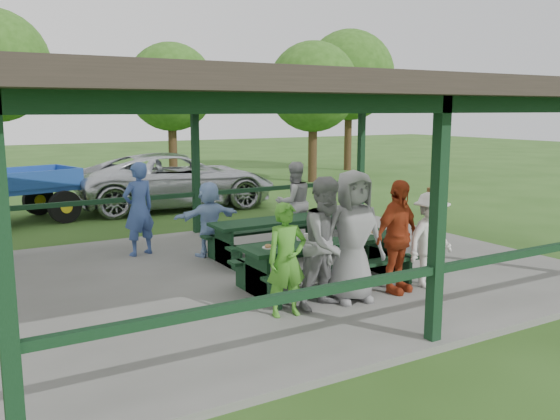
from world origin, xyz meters
TOP-DOWN VIEW (x-y plane):
  - ground at (0.00, 0.00)m, footprint 90.00×90.00m
  - concrete_slab at (0.00, 0.00)m, footprint 10.00×8.00m
  - pavilion_structure at (0.00, 0.00)m, footprint 10.60×8.60m
  - picnic_table_near at (0.15, -1.20)m, footprint 2.84×1.39m
  - picnic_table_far at (0.42, 0.80)m, footprint 2.63×1.39m
  - table_setting at (0.20, -1.17)m, footprint 2.38×0.45m
  - contestant_green at (-1.12, -2.11)m, footprint 0.63×0.46m
  - contestant_grey_left at (-0.43, -2.11)m, footprint 1.05×0.89m
  - contestant_grey_mid at (0.06, -2.06)m, footprint 1.06×0.78m
  - contestant_red at (0.92, -2.07)m, footprint 1.12×0.68m
  - contestant_white_fedora at (1.57, -2.14)m, footprint 1.09×0.74m
  - spectator_lblue at (-0.65, 1.59)m, footprint 1.38×0.50m
  - spectator_blue at (-1.82, 2.34)m, footprint 0.76×0.60m
  - spectator_grey at (1.41, 1.77)m, footprint 0.88×0.71m
  - pickup_truck at (1.10, 8.00)m, footprint 6.20×3.30m
  - farm_trailer at (-3.51, 7.69)m, footprint 4.36×2.51m
  - tree_mid at (3.55, 14.90)m, footprint 3.63×3.63m
  - tree_right at (8.20, 11.29)m, footprint 3.61×3.61m
  - tree_far_right at (12.34, 14.41)m, footprint 4.29×4.29m

SIDE VIEW (x-z plane):
  - ground at x=0.00m, z-range 0.00..0.00m
  - concrete_slab at x=0.00m, z-range 0.00..0.10m
  - picnic_table_far at x=0.42m, z-range 0.20..0.95m
  - picnic_table_near at x=0.15m, z-range 0.21..0.96m
  - farm_trailer at x=-3.51m, z-range -0.01..1.50m
  - pickup_truck at x=1.10m, z-range 0.00..1.66m
  - spectator_lblue at x=-0.65m, z-range 0.10..1.57m
  - table_setting at x=0.20m, z-range 0.83..0.93m
  - contestant_white_fedora at x=1.57m, z-range 0.08..1.70m
  - contestant_green at x=-1.12m, z-range 0.10..1.69m
  - spectator_grey at x=1.41m, z-range 0.10..1.85m
  - contestant_red at x=0.92m, z-range 0.10..1.88m
  - spectator_blue at x=-1.82m, z-range 0.10..1.94m
  - contestant_grey_left at x=-0.43m, z-range 0.10..2.01m
  - contestant_grey_mid at x=0.06m, z-range 0.10..2.08m
  - pavilion_structure at x=0.00m, z-range 1.55..4.79m
  - tree_right at x=8.20m, z-range 1.00..6.64m
  - tree_mid at x=3.55m, z-range 1.00..6.67m
  - tree_far_right at x=12.34m, z-range 1.19..7.89m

